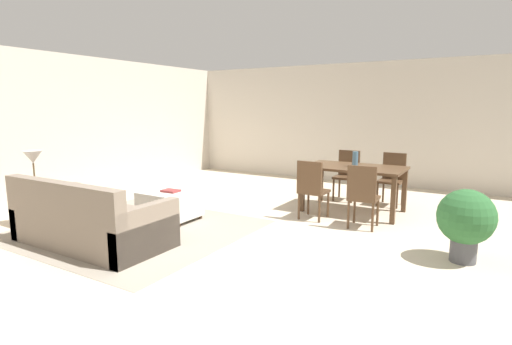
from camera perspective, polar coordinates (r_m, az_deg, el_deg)
ground_plane at (r=5.08m, az=-0.69°, el=-10.54°), size 10.80×10.80×0.00m
wall_back at (r=9.41m, az=15.58°, el=6.69°), size 9.00×0.12×2.70m
wall_left at (r=8.37m, az=-26.09°, el=5.81°), size 0.12×11.00×2.70m
area_rug at (r=6.00m, az=-16.70°, el=-7.74°), size 3.00×2.80×0.01m
couch at (r=5.51m, az=-22.62°, el=-6.58°), size 2.05×0.97×0.86m
ottoman_table at (r=6.38m, az=-12.18°, el=-4.37°), size 0.91×0.59×0.42m
side_table at (r=6.61m, az=-28.77°, el=-2.87°), size 0.40×0.40×0.58m
table_lamp at (r=6.53m, az=-29.14°, el=1.73°), size 0.26×0.26×0.53m
dining_table at (r=6.78m, az=13.74°, el=0.08°), size 1.59×0.95×0.76m
dining_chair_near_left at (r=6.19m, az=7.93°, el=-2.00°), size 0.41×0.41×0.92m
dining_chair_near_right at (r=5.87m, az=14.93°, el=-2.85°), size 0.42×0.42×0.92m
dining_chair_far_left at (r=7.69m, az=12.84°, el=0.07°), size 0.41×0.41×0.92m
dining_chair_far_right at (r=7.49m, az=18.80°, el=-0.44°), size 0.43×0.43×0.92m
vase_centerpiece at (r=6.71m, az=13.92°, el=1.85°), size 0.09×0.09×0.25m
book_on_ottoman at (r=6.38m, az=-12.03°, el=-2.56°), size 0.27×0.21×0.03m
potted_plant at (r=5.04m, az=27.67°, el=-5.93°), size 0.62×0.62×0.83m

